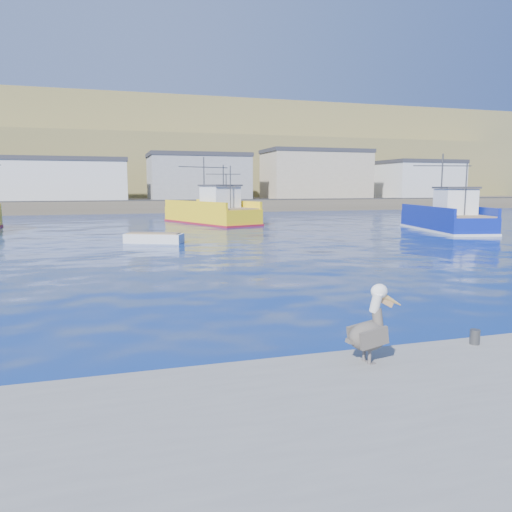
{
  "coord_description": "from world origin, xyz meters",
  "views": [
    {
      "loc": [
        -4.0,
        -11.42,
        3.66
      ],
      "look_at": [
        0.43,
        3.35,
        1.49
      ],
      "focal_mm": 35.0,
      "sensor_mm": 36.0,
      "label": 1
    }
  ],
  "objects_px": {
    "skiff_far": "(435,219)",
    "trawler_yellow_b": "(212,212)",
    "pelican": "(371,329)",
    "trawler_blue": "(447,219)",
    "skiff_mid": "(154,239)",
    "boat_orange": "(224,211)"
  },
  "relations": [
    {
      "from": "skiff_mid",
      "to": "skiff_far",
      "type": "xyz_separation_m",
      "value": [
        29.4,
        11.0,
        0.0
      ]
    },
    {
      "from": "pelican",
      "to": "skiff_far",
      "type": "bearing_deg",
      "value": 52.24
    },
    {
      "from": "trawler_yellow_b",
      "to": "pelican",
      "type": "distance_m",
      "value": 41.09
    },
    {
      "from": "boat_orange",
      "to": "skiff_mid",
      "type": "relative_size",
      "value": 1.89
    },
    {
      "from": "trawler_blue",
      "to": "boat_orange",
      "type": "height_order",
      "value": "trawler_blue"
    },
    {
      "from": "skiff_mid",
      "to": "trawler_blue",
      "type": "bearing_deg",
      "value": 5.03
    },
    {
      "from": "skiff_far",
      "to": "trawler_yellow_b",
      "type": "bearing_deg",
      "value": 167.88
    },
    {
      "from": "skiff_far",
      "to": "pelican",
      "type": "xyz_separation_m",
      "value": [
        -27.83,
        -35.92,
        0.85
      ]
    },
    {
      "from": "trawler_yellow_b",
      "to": "skiff_far",
      "type": "bearing_deg",
      "value": -12.12
    },
    {
      "from": "pelican",
      "to": "trawler_blue",
      "type": "bearing_deg",
      "value": 50.41
    },
    {
      "from": "skiff_far",
      "to": "trawler_blue",
      "type": "bearing_deg",
      "value": -121.62
    },
    {
      "from": "skiff_mid",
      "to": "pelican",
      "type": "bearing_deg",
      "value": -86.39
    },
    {
      "from": "skiff_mid",
      "to": "skiff_far",
      "type": "distance_m",
      "value": 31.39
    },
    {
      "from": "skiff_far",
      "to": "skiff_mid",
      "type": "bearing_deg",
      "value": -159.49
    },
    {
      "from": "pelican",
      "to": "skiff_mid",
      "type": "bearing_deg",
      "value": 93.61
    },
    {
      "from": "trawler_yellow_b",
      "to": "boat_orange",
      "type": "height_order",
      "value": "trawler_yellow_b"
    },
    {
      "from": "trawler_blue",
      "to": "boat_orange",
      "type": "relative_size",
      "value": 1.49
    },
    {
      "from": "trawler_blue",
      "to": "skiff_mid",
      "type": "bearing_deg",
      "value": -174.97
    },
    {
      "from": "trawler_yellow_b",
      "to": "boat_orange",
      "type": "xyz_separation_m",
      "value": [
        2.06,
        3.49,
        -0.1
      ]
    },
    {
      "from": "trawler_blue",
      "to": "pelican",
      "type": "xyz_separation_m",
      "value": [
        -22.35,
        -27.03,
        0.11
      ]
    },
    {
      "from": "skiff_far",
      "to": "pelican",
      "type": "height_order",
      "value": "pelican"
    },
    {
      "from": "boat_orange",
      "to": "pelican",
      "type": "distance_m",
      "value": 44.85
    }
  ]
}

